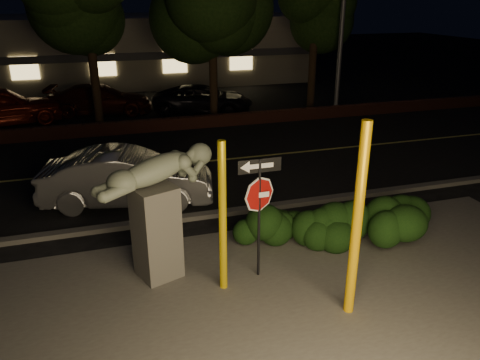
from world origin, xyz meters
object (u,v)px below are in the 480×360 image
yellow_pole_left (223,219)px  sculpture (156,202)px  silver_sedan (128,178)px  parked_car_darkred (100,99)px  parked_car_dark (203,99)px  signpost (259,195)px  parked_car_red (1,106)px  yellow_pole_right (357,223)px

yellow_pole_left → sculpture: yellow_pole_left is taller
yellow_pole_left → silver_sedan: yellow_pole_left is taller
parked_car_darkred → parked_car_dark: size_ratio=1.01×
signpost → yellow_pole_left: bearing=-165.5°
sculpture → silver_sedan: size_ratio=0.58×
yellow_pole_left → sculpture: size_ratio=1.15×
sculpture → parked_car_red: sculpture is taller
yellow_pole_right → sculpture: bearing=144.2°
signpost → parked_car_dark: 14.04m
yellow_pole_left → signpost: yellow_pole_left is taller
yellow_pole_left → parked_car_darkred: bearing=96.6°
signpost → parked_car_darkred: bearing=99.2°
yellow_pole_left → parked_car_dark: 14.35m
signpost → silver_sedan: bearing=116.0°
sculpture → yellow_pole_left: bearing=-57.2°
silver_sedan → parked_car_dark: bearing=-11.9°
signpost → silver_sedan: size_ratio=0.55×
yellow_pole_right → parked_car_dark: (0.91, 15.38, -1.08)m
sculpture → parked_car_red: (-4.77, 13.42, -0.74)m
yellow_pole_right → parked_car_dark: 15.45m
sculpture → parked_car_darkred: bearing=73.0°
parked_car_darkred → silver_sedan: bearing=-168.3°
yellow_pole_left → parked_car_red: (-5.83, 14.23, -0.63)m
yellow_pole_left → parked_car_darkred: (-1.78, 15.27, -0.78)m
parked_car_dark → yellow_pole_left: bearing=-171.9°
signpost → sculpture: (-1.83, 0.61, -0.17)m
yellow_pole_right → parked_car_red: bearing=116.4°
yellow_pole_right → silver_sedan: 6.76m
yellow_pole_right → silver_sedan: bearing=119.4°
silver_sedan → signpost: bearing=-141.7°
yellow_pole_right → parked_car_dark: yellow_pole_right is taller
yellow_pole_left → signpost: bearing=14.9°
signpost → silver_sedan: 4.90m
silver_sedan → parked_car_red: 10.70m
yellow_pole_right → parked_car_red: size_ratio=0.71×
signpost → parked_car_red: bearing=114.8°
signpost → parked_car_darkred: signpost is taller
yellow_pole_right → sculpture: 3.66m
sculpture → signpost: bearing=-38.2°
yellow_pole_left → silver_sedan: 4.76m
yellow_pole_right → parked_car_darkred: (-3.68, 16.59, -1.05)m
yellow_pole_left → yellow_pole_right: yellow_pole_right is taller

